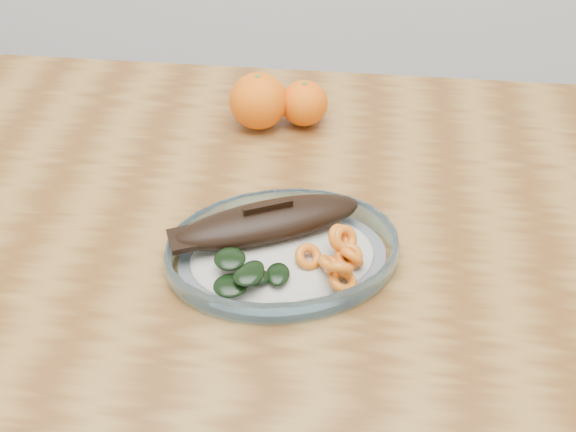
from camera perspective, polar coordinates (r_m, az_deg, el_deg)
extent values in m
cube|color=brown|center=(0.92, -6.78, -1.75)|extent=(1.20, 0.80, 0.04)
cylinder|color=brown|center=(1.45, 18.68, -4.98)|extent=(0.06, 0.06, 0.71)
ellipsoid|color=white|center=(0.85, -0.42, -3.35)|extent=(0.57, 0.47, 0.01)
torus|color=#99CFEC|center=(0.84, -0.43, -2.87)|extent=(0.60, 0.60, 0.03)
ellipsoid|color=silver|center=(0.84, -0.43, -2.47)|extent=(0.50, 0.41, 0.02)
ellipsoid|color=black|center=(0.85, -1.57, 0.36)|extent=(0.24, 0.15, 0.04)
ellipsoid|color=black|center=(0.85, -1.57, 0.01)|extent=(0.20, 0.13, 0.02)
cube|color=black|center=(0.83, -8.07, -0.98)|extent=(0.05, 0.05, 0.01)
cube|color=black|center=(0.83, -1.60, 1.26)|extent=(0.06, 0.03, 0.02)
torus|color=#D0570F|center=(0.80, 4.24, -3.58)|extent=(0.04, 0.04, 0.04)
torus|color=#D0570F|center=(0.81, 3.45, -2.97)|extent=(0.04, 0.04, 0.03)
torus|color=#D0570F|center=(0.82, 4.86, -2.41)|extent=(0.05, 0.04, 0.04)
torus|color=#D0570F|center=(0.79, 4.41, -4.33)|extent=(0.04, 0.04, 0.02)
torus|color=#D0570F|center=(0.81, 1.65, -2.43)|extent=(0.04, 0.04, 0.03)
torus|color=#D0570F|center=(0.82, 5.08, -2.45)|extent=(0.04, 0.04, 0.04)
torus|color=#D0570F|center=(0.82, 4.54, -0.98)|extent=(0.05, 0.04, 0.03)
torus|color=#D0570F|center=(0.78, 4.07, -3.39)|extent=(0.04, 0.03, 0.04)
torus|color=#D0570F|center=(0.82, 4.13, -0.89)|extent=(0.04, 0.05, 0.04)
ellipsoid|color=black|center=(0.80, -0.83, -3.81)|extent=(0.03, 0.04, 0.01)
ellipsoid|color=black|center=(0.79, -2.76, -4.02)|extent=(0.04, 0.03, 0.01)
ellipsoid|color=black|center=(0.79, -4.62, -4.69)|extent=(0.05, 0.05, 0.01)
ellipsoid|color=black|center=(0.78, -3.18, -3.89)|extent=(0.05, 0.05, 0.01)
ellipsoid|color=black|center=(0.80, -4.68, -2.57)|extent=(0.04, 0.04, 0.01)
ellipsoid|color=black|center=(0.79, -2.96, -3.58)|extent=(0.04, 0.04, 0.01)
sphere|color=#FF6505|center=(1.06, -2.35, 9.07)|extent=(0.08, 0.08, 0.08)
sphere|color=#FF6505|center=(1.07, 1.29, 8.91)|extent=(0.07, 0.07, 0.07)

